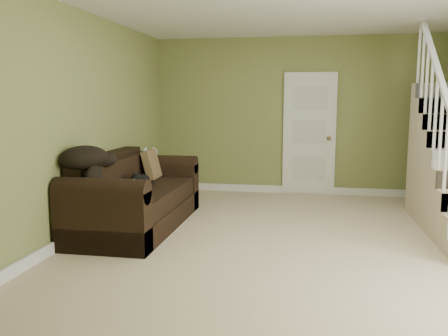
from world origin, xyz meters
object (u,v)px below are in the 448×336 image
at_px(side_table, 152,182).
at_px(cat, 141,181).
at_px(banana, 122,196).
at_px(sofa, 134,199).

height_order(side_table, cat, side_table).
bearing_deg(cat, banana, -85.75).
xyz_separation_m(side_table, banana, (0.35, -2.02, 0.20)).
height_order(sofa, banana, sofa).
xyz_separation_m(cat, banana, (0.01, -0.65, -0.06)).
height_order(cat, banana, cat).
height_order(side_table, banana, side_table).
bearing_deg(cat, side_table, 107.05).
height_order(sofa, cat, sofa).
relative_size(sofa, cat, 4.93).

